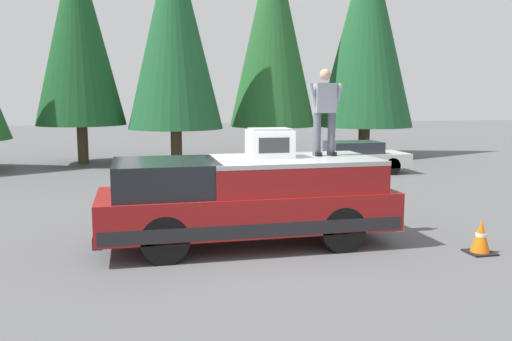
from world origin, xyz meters
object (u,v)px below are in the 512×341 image
(compressor_unit, at_px, (270,143))
(person_on_truck_bed, at_px, (325,110))
(pickup_truck, at_px, (247,199))
(parked_car_white, at_px, (351,157))
(traffic_cone, at_px, (481,238))

(compressor_unit, distance_m, person_on_truck_bed, 1.29)
(pickup_truck, xyz_separation_m, parked_car_white, (8.44, -5.71, -0.29))
(pickup_truck, bearing_deg, traffic_cone, -111.17)
(pickup_truck, xyz_separation_m, person_on_truck_bed, (0.20, -1.61, 1.68))
(compressor_unit, xyz_separation_m, parked_car_white, (8.31, -5.22, -1.35))
(parked_car_white, bearing_deg, pickup_truck, 145.95)
(person_on_truck_bed, bearing_deg, parked_car_white, -26.44)
(pickup_truck, distance_m, traffic_cone, 4.31)
(pickup_truck, xyz_separation_m, compressor_unit, (0.13, -0.48, 1.05))
(compressor_unit, height_order, parked_car_white, compressor_unit)
(compressor_unit, bearing_deg, person_on_truck_bed, -86.49)
(traffic_cone, bearing_deg, person_on_truck_bed, 53.72)
(pickup_truck, relative_size, compressor_unit, 6.60)
(compressor_unit, distance_m, parked_car_white, 9.91)
(compressor_unit, bearing_deg, traffic_cone, -115.55)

